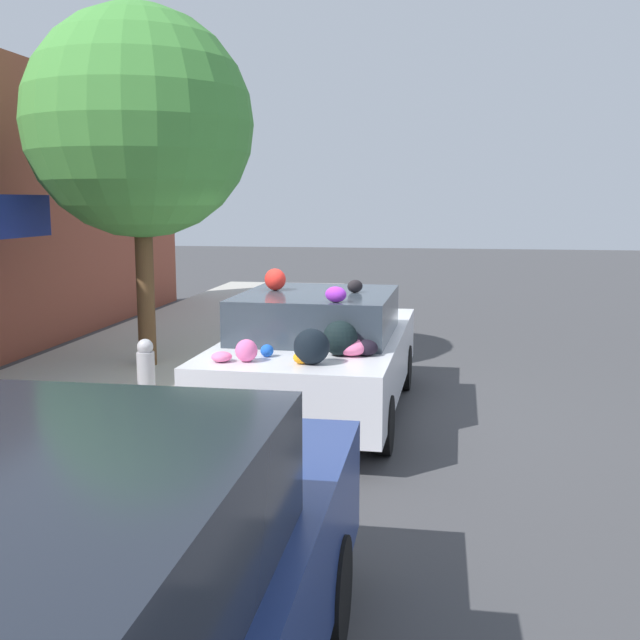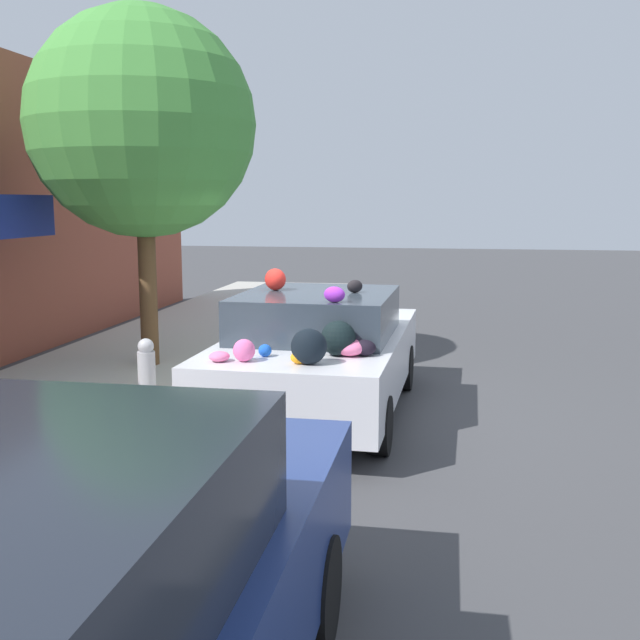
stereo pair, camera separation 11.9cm
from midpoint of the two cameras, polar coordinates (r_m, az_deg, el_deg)
The scene contains 5 objects.
ground_plane at distance 8.55m, azimuth -1.37°, elevation -7.04°, with size 60.00×60.00×0.00m, color #424244.
sidewalk_curb at distance 9.39m, azimuth -17.88°, elevation -5.56°, with size 24.00×3.20×0.14m.
street_tree at distance 10.39m, azimuth -13.93°, elevation 14.28°, with size 2.99×2.99×4.72m.
fire_hydrant at distance 8.68m, azimuth -13.51°, elevation -3.72°, with size 0.20×0.20×0.70m.
art_car at distance 8.31m, azimuth -0.46°, elevation -2.38°, with size 4.09×1.95×1.63m.
Camera 1 is at (-8.08, -1.44, 2.37)m, focal length 42.00 mm.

